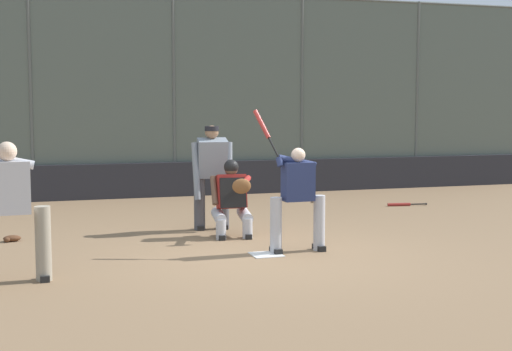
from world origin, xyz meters
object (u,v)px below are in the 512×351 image
object	(u,v)px
batter_at_plate	(297,196)
batter_on_deck	(8,206)
catcher_behind_plate	(232,197)
spare_bat_near_backstop	(315,200)
fielding_glove_on_dirt	(12,238)
spare_bat_third_base_side	(402,204)
umpire_home	(212,174)

from	to	relation	value
batter_at_plate	batter_on_deck	bearing A→B (deg)	8.31
batter_on_deck	catcher_behind_plate	bearing A→B (deg)	-151.43
spare_bat_near_backstop	fielding_glove_on_dirt	xyz separation A→B (m)	(6.37, 3.08, 0.02)
fielding_glove_on_dirt	batter_on_deck	bearing A→B (deg)	91.56
batter_on_deck	spare_bat_near_backstop	world-z (taller)	batter_on_deck
catcher_behind_plate	spare_bat_third_base_side	bearing A→B (deg)	-146.62
batter_at_plate	fielding_glove_on_dirt	xyz separation A→B (m)	(4.03, -2.07, -0.78)
catcher_behind_plate	umpire_home	bearing A→B (deg)	-73.86
catcher_behind_plate	umpire_home	world-z (taller)	umpire_home
spare_bat_near_backstop	fielding_glove_on_dirt	size ratio (longest dim) A/B	2.85
batter_at_plate	spare_bat_third_base_side	world-z (taller)	batter_at_plate
spare_bat_third_base_side	fielding_glove_on_dirt	distance (m)	8.06
batter_at_plate	spare_bat_third_base_side	xyz separation A→B (m)	(-3.83, -3.86, -0.80)
batter_on_deck	fielding_glove_on_dirt	world-z (taller)	batter_on_deck
batter_on_deck	fielding_glove_on_dirt	xyz separation A→B (m)	(0.08, -2.80, -0.89)
umpire_home	batter_on_deck	world-z (taller)	batter_on_deck
batter_at_plate	spare_bat_third_base_side	bearing A→B (deg)	-136.99
fielding_glove_on_dirt	umpire_home	bearing A→B (deg)	-177.87
umpire_home	spare_bat_third_base_side	xyz separation A→B (m)	(-4.58, -1.66, -0.94)
batter_at_plate	batter_on_deck	distance (m)	4.03
umpire_home	spare_bat_third_base_side	world-z (taller)	umpire_home
batter_at_plate	spare_bat_near_backstop	world-z (taller)	batter_at_plate
batter_on_deck	fielding_glove_on_dirt	distance (m)	2.94
fielding_glove_on_dirt	catcher_behind_plate	bearing A→B (deg)	169.48
batter_at_plate	catcher_behind_plate	bearing A→B (deg)	-69.71
batter_on_deck	spare_bat_third_base_side	bearing A→B (deg)	-153.69
batter_on_deck	spare_bat_near_backstop	size ratio (longest dim) A/B	2.96
umpire_home	catcher_behind_plate	bearing A→B (deg)	104.68
batter_on_deck	fielding_glove_on_dirt	size ratio (longest dim) A/B	8.43
catcher_behind_plate	spare_bat_near_backstop	distance (m)	4.77
catcher_behind_plate	umpire_home	xyz separation A→B (m)	(0.15, -0.76, 0.32)
umpire_home	spare_bat_third_base_side	size ratio (longest dim) A/B	2.05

